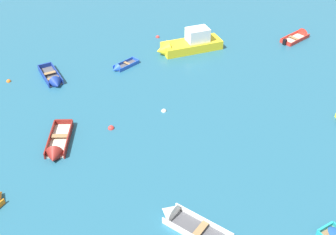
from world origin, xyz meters
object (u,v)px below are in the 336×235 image
(rowboat_white_back_row_center, at_px, (180,219))
(motor_launch_yellow_outer_left, at_px, (187,44))
(mooring_buoy_far_field, at_px, (164,111))
(rowboat_blue_back_row_left, at_px, (121,67))
(rowboat_deep_blue_near_left, at_px, (54,80))
(mooring_buoy_near_foreground, at_px, (111,128))
(mooring_buoy_between_boats_left, at_px, (158,37))
(mooring_buoy_midfield, at_px, (9,82))
(rowboat_red_foreground_center, at_px, (300,35))
(rowboat_maroon_far_back, at_px, (56,149))

(rowboat_white_back_row_center, bearing_deg, motor_launch_yellow_outer_left, 72.02)
(rowboat_white_back_row_center, xyz_separation_m, motor_launch_yellow_outer_left, (6.56, 20.22, 0.50))
(rowboat_white_back_row_center, bearing_deg, mooring_buoy_far_field, 80.53)
(rowboat_blue_back_row_left, bearing_deg, rowboat_deep_blue_near_left, -171.77)
(motor_launch_yellow_outer_left, relative_size, mooring_buoy_near_foreground, 14.24)
(rowboat_blue_back_row_left, height_order, mooring_buoy_between_boats_left, rowboat_blue_back_row_left)
(mooring_buoy_between_boats_left, xyz_separation_m, mooring_buoy_midfield, (-14.66, -5.23, 0.00))
(mooring_buoy_far_field, relative_size, mooring_buoy_between_boats_left, 1.00)
(rowboat_white_back_row_center, height_order, rowboat_deep_blue_near_left, rowboat_white_back_row_center)
(rowboat_red_foreground_center, height_order, rowboat_deep_blue_near_left, rowboat_deep_blue_near_left)
(rowboat_red_foreground_center, relative_size, mooring_buoy_between_boats_left, 9.75)
(mooring_buoy_near_foreground, bearing_deg, mooring_buoy_midfield, 130.78)
(rowboat_red_foreground_center, bearing_deg, rowboat_maroon_far_back, -154.59)
(rowboat_red_foreground_center, xyz_separation_m, rowboat_blue_back_row_left, (-19.21, -1.79, -0.03))
(rowboat_deep_blue_near_left, bearing_deg, rowboat_red_foreground_center, 6.03)
(mooring_buoy_between_boats_left, relative_size, mooring_buoy_midfield, 1.00)
(rowboat_maroon_far_back, distance_m, rowboat_blue_back_row_left, 12.01)
(mooring_buoy_far_field, bearing_deg, rowboat_red_foreground_center, 28.66)
(motor_launch_yellow_outer_left, height_order, mooring_buoy_near_foreground, motor_launch_yellow_outer_left)
(motor_launch_yellow_outer_left, xyz_separation_m, mooring_buoy_near_foreground, (-9.11, -10.52, -0.70))
(rowboat_blue_back_row_left, bearing_deg, rowboat_white_back_row_center, -88.79)
(rowboat_deep_blue_near_left, relative_size, rowboat_blue_back_row_left, 1.50)
(rowboat_white_back_row_center, height_order, mooring_buoy_far_field, rowboat_white_back_row_center)
(rowboat_deep_blue_near_left, relative_size, mooring_buoy_near_foreground, 9.02)
(rowboat_red_foreground_center, distance_m, rowboat_blue_back_row_left, 19.30)
(rowboat_deep_blue_near_left, bearing_deg, rowboat_maroon_far_back, -91.20)
(rowboat_red_foreground_center, relative_size, mooring_buoy_far_field, 9.76)
(rowboat_white_back_row_center, distance_m, rowboat_blue_back_row_left, 18.34)
(rowboat_maroon_far_back, distance_m, mooring_buoy_near_foreground, 4.37)
(motor_launch_yellow_outer_left, height_order, mooring_buoy_between_boats_left, motor_launch_yellow_outer_left)
(mooring_buoy_between_boats_left, bearing_deg, rowboat_deep_blue_near_left, -149.59)
(rowboat_maroon_far_back, xyz_separation_m, rowboat_white_back_row_center, (6.60, -8.06, -0.02))
(rowboat_red_foreground_center, bearing_deg, mooring_buoy_midfield, -176.97)
(rowboat_blue_back_row_left, xyz_separation_m, mooring_buoy_near_foreground, (-2.16, -8.64, -0.15))
(mooring_buoy_between_boats_left, xyz_separation_m, mooring_buoy_near_foreground, (-6.98, -14.13, 0.00))
(motor_launch_yellow_outer_left, bearing_deg, mooring_buoy_between_boats_left, 120.54)
(rowboat_blue_back_row_left, bearing_deg, mooring_buoy_midfield, 178.51)
(mooring_buoy_between_boats_left, bearing_deg, rowboat_red_foreground_center, -14.39)
(rowboat_red_foreground_center, height_order, rowboat_white_back_row_center, rowboat_white_back_row_center)
(rowboat_red_foreground_center, relative_size, rowboat_blue_back_row_left, 1.38)
(motor_launch_yellow_outer_left, height_order, mooring_buoy_far_field, motor_launch_yellow_outer_left)
(rowboat_white_back_row_center, height_order, motor_launch_yellow_outer_left, motor_launch_yellow_outer_left)
(rowboat_maroon_far_back, bearing_deg, motor_launch_yellow_outer_left, 42.74)
(rowboat_deep_blue_near_left, bearing_deg, mooring_buoy_near_foreground, -63.65)
(rowboat_red_foreground_center, bearing_deg, motor_launch_yellow_outer_left, 179.61)
(rowboat_deep_blue_near_left, distance_m, mooring_buoy_midfield, 3.99)
(rowboat_red_foreground_center, relative_size, mooring_buoy_midfield, 9.75)
(rowboat_maroon_far_back, relative_size, rowboat_red_foreground_center, 1.18)
(rowboat_white_back_row_center, xyz_separation_m, rowboat_blue_back_row_left, (-0.39, 18.34, -0.05))
(motor_launch_yellow_outer_left, relative_size, mooring_buoy_between_boats_left, 16.72)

